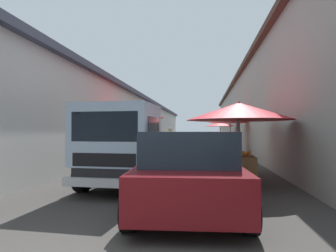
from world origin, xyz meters
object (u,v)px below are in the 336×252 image
Objects in this scene: fruit_stall_far_right at (230,123)px; hatchback_car at (188,169)px; fruit_stall_far_left at (236,123)px; fruit_stall_near_left at (239,117)px; vendor_by_crates at (170,139)px; delivery_truck at (127,147)px; fruit_stall_near_right at (138,124)px; fruit_stall_mid_lane at (220,129)px.

fruit_stall_far_right is 0.63× the size of hatchback_car.
hatchback_car is at bearing 163.23° from fruit_stall_far_left.
fruit_stall_near_left is 10.35m from vendor_by_crates.
delivery_truck reaches higher than hatchback_car.
fruit_stall_far_left is 0.47× the size of delivery_truck.
fruit_stall_near_right is 0.49× the size of delivery_truck.
fruit_stall_near_left reaches higher than hatchback_car.
fruit_stall_far_left reaches higher than vendor_by_crates.
fruit_stall_mid_lane is at bearing -0.52° from fruit_stall_far_left.
fruit_stall_near_right is 5.63m from fruit_stall_near_left.
vendor_by_crates is (12.31, 1.88, 0.23)m from hatchback_car.
fruit_stall_near_right is 7.16m from hatchback_car.
fruit_stall_far_right is 1.07× the size of fruit_stall_far_left.
fruit_stall_mid_lane is 0.81× the size of fruit_stall_near_left.
hatchback_car is at bearing -134.83° from delivery_truck.
fruit_stall_near_right is (1.92, 3.99, 0.04)m from fruit_stall_far_left.
fruit_stall_near_right is at bearing 173.01° from vendor_by_crates.
fruit_stall_near_left is 2.99m from hatchback_car.
fruit_stall_mid_lane reaches higher than vendor_by_crates.
vendor_by_crates is (1.45, 3.66, -0.96)m from fruit_stall_far_right.
fruit_stall_near_left is at bearing -74.73° from delivery_truck.
fruit_stall_far_right is at bearing -177.23° from fruit_stall_mid_lane.
fruit_stall_far_left is 4.43m from fruit_stall_near_right.
fruit_stall_mid_lane is 0.96× the size of fruit_stall_near_right.
delivery_truck reaches higher than vendor_by_crates.
fruit_stall_far_right is 8.39m from fruit_stall_near_left.
hatchback_car is 0.80× the size of delivery_truck.
fruit_stall_far_left is (-6.18, 0.37, -0.20)m from fruit_stall_far_right.
fruit_stall_far_left is at bearing -4.04° from fruit_stall_near_left.
fruit_stall_near_right is 0.84× the size of fruit_stall_near_left.
fruit_stall_far_left is 0.58× the size of hatchback_car.
fruit_stall_far_right is at bearing -45.66° from fruit_stall_near_right.
delivery_truck is at bearing 105.27° from fruit_stall_near_left.
fruit_stall_far_right is 1.07× the size of fruit_stall_mid_lane.
delivery_truck is (1.68, 1.69, 0.30)m from hatchback_car.
fruit_stall_far_left reaches higher than hatchback_car.
delivery_truck is (-0.80, 2.94, -0.80)m from fruit_stall_near_left.
vendor_by_crates is (5.71, -0.70, -0.80)m from fruit_stall_near_right.
delivery_truck is (-9.18, 3.47, -0.88)m from fruit_stall_far_right.
vendor_by_crates is (10.63, 0.19, -0.08)m from delivery_truck.
fruit_stall_near_left is at bearing -162.32° from vendor_by_crates.
fruit_stall_near_left is at bearing 178.92° from fruit_stall_mid_lane.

